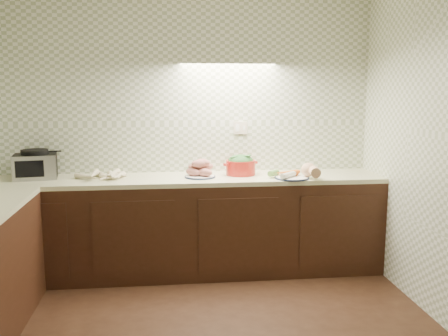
{
  "coord_description": "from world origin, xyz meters",
  "views": [
    {
      "loc": [
        -0.15,
        -2.96,
        1.72
      ],
      "look_at": [
        0.33,
        1.25,
        1.02
      ],
      "focal_mm": 40.0,
      "sensor_mm": 36.0,
      "label": 1
    }
  ],
  "objects": [
    {
      "name": "sweet_potato_plate",
      "position": [
        0.14,
        1.49,
        0.97
      ],
      "size": [
        0.29,
        0.28,
        0.17
      ],
      "rotation": [
        0.0,
        0.0,
        -0.27
      ],
      "color": "#172241",
      "rests_on": "counter"
    },
    {
      "name": "veg_plate",
      "position": [
        1.02,
        1.33,
        0.95
      ],
      "size": [
        0.46,
        0.33,
        0.14
      ],
      "rotation": [
        0.0,
        0.0,
        -0.26
      ],
      "color": "#172241",
      "rests_on": "counter"
    },
    {
      "name": "parsnip_pile",
      "position": [
        -0.73,
        1.5,
        0.93
      ],
      "size": [
        0.45,
        0.39,
        0.08
      ],
      "color": "beige",
      "rests_on": "counter"
    },
    {
      "name": "toaster_oven",
      "position": [
        -1.33,
        1.6,
        1.02
      ],
      "size": [
        0.4,
        0.34,
        0.26
      ],
      "rotation": [
        0.0,
        0.0,
        0.16
      ],
      "color": "black",
      "rests_on": "counter"
    },
    {
      "name": "onion_bowl",
      "position": [
        0.12,
        1.62,
        0.94
      ],
      "size": [
        0.15,
        0.15,
        0.11
      ],
      "color": "black",
      "rests_on": "counter"
    },
    {
      "name": "dutch_oven",
      "position": [
        0.52,
        1.57,
        0.99
      ],
      "size": [
        0.36,
        0.36,
        0.19
      ],
      "rotation": [
        0.0,
        0.0,
        0.39
      ],
      "color": "red",
      "rests_on": "counter"
    },
    {
      "name": "room",
      "position": [
        0.0,
        0.0,
        1.63
      ],
      "size": [
        3.6,
        3.6,
        2.6
      ],
      "color": "black",
      "rests_on": "ground"
    },
    {
      "name": "counter",
      "position": [
        -0.68,
        0.68,
        0.45
      ],
      "size": [
        3.6,
        3.6,
        0.9
      ],
      "color": "black",
      "rests_on": "ground"
    }
  ]
}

